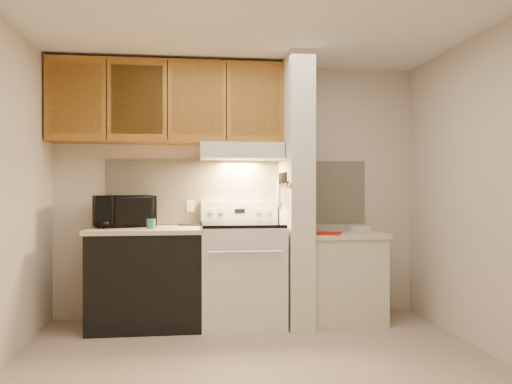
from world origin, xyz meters
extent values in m
plane|color=tan|center=(0.00, 0.00, 0.00)|extent=(3.60, 3.60, 0.00)
plane|color=white|center=(0.00, 0.00, 2.50)|extent=(3.60, 3.60, 0.00)
cube|color=beige|center=(0.00, 1.50, 1.25)|extent=(3.60, 2.50, 0.02)
cube|color=beige|center=(1.80, 0.00, 1.25)|extent=(0.02, 3.00, 2.50)
cube|color=beige|center=(0.00, 1.49, 1.24)|extent=(2.60, 0.02, 0.63)
cube|color=silver|center=(0.00, 1.16, 0.46)|extent=(0.76, 0.65, 0.92)
cube|color=black|center=(0.00, 0.84, 0.50)|extent=(0.50, 0.01, 0.30)
cylinder|color=silver|center=(0.00, 0.80, 0.72)|extent=(0.65, 0.02, 0.02)
cube|color=black|center=(0.00, 1.16, 0.94)|extent=(0.74, 0.64, 0.03)
cube|color=silver|center=(0.00, 1.44, 1.05)|extent=(0.76, 0.08, 0.20)
cube|color=black|center=(0.00, 1.40, 1.05)|extent=(0.10, 0.01, 0.04)
cylinder|color=silver|center=(-0.28, 1.40, 1.05)|extent=(0.05, 0.02, 0.05)
cylinder|color=silver|center=(-0.18, 1.40, 1.05)|extent=(0.05, 0.02, 0.05)
cylinder|color=silver|center=(0.18, 1.40, 1.05)|extent=(0.05, 0.02, 0.05)
cylinder|color=silver|center=(0.28, 1.40, 1.05)|extent=(0.05, 0.02, 0.05)
cube|color=black|center=(-0.88, 1.17, 0.43)|extent=(1.00, 0.63, 0.87)
cube|color=beige|center=(-0.88, 1.17, 0.89)|extent=(1.04, 0.67, 0.04)
cube|color=black|center=(-0.48, 1.36, 0.92)|extent=(0.25, 0.14, 0.02)
cylinder|color=#2D6669|center=(-0.83, 1.06, 0.95)|extent=(0.10, 0.10, 0.09)
cube|color=beige|center=(-0.48, 1.48, 1.10)|extent=(0.08, 0.01, 0.12)
imported|color=black|center=(-1.10, 1.31, 1.06)|extent=(0.62, 0.51, 0.29)
cube|color=beige|center=(0.51, 1.15, 1.25)|extent=(0.22, 0.70, 2.50)
cube|color=#9A6322|center=(0.39, 1.15, 1.30)|extent=(0.01, 0.70, 0.04)
cube|color=black|center=(0.39, 1.10, 1.32)|extent=(0.02, 0.42, 0.04)
cube|color=silver|center=(0.38, 0.94, 1.22)|extent=(0.01, 0.03, 0.16)
cylinder|color=black|center=(0.38, 0.93, 1.37)|extent=(0.02, 0.02, 0.10)
cube|color=silver|center=(0.38, 1.02, 1.21)|extent=(0.01, 0.04, 0.18)
cylinder|color=black|center=(0.38, 1.02, 1.37)|extent=(0.02, 0.02, 0.10)
cube|color=silver|center=(0.38, 1.11, 1.20)|extent=(0.01, 0.04, 0.20)
cylinder|color=black|center=(0.38, 1.11, 1.37)|extent=(0.02, 0.02, 0.10)
cube|color=silver|center=(0.38, 1.18, 1.22)|extent=(0.01, 0.04, 0.16)
cylinder|color=black|center=(0.38, 1.18, 1.37)|extent=(0.02, 0.02, 0.10)
cube|color=silver|center=(0.38, 1.27, 1.21)|extent=(0.01, 0.04, 0.18)
cylinder|color=black|center=(0.38, 1.26, 1.37)|extent=(0.02, 0.02, 0.10)
cube|color=gray|center=(0.38, 1.32, 1.22)|extent=(0.03, 0.10, 0.25)
cube|color=beige|center=(0.97, 1.15, 0.40)|extent=(0.70, 0.60, 0.81)
cube|color=beige|center=(0.97, 1.15, 0.83)|extent=(0.74, 0.64, 0.04)
cube|color=#AF1B0E|center=(0.79, 1.00, 0.86)|extent=(0.31, 0.36, 0.01)
cube|color=white|center=(1.19, 1.26, 0.87)|extent=(0.20, 0.17, 0.04)
cube|color=beige|center=(0.00, 1.28, 1.62)|extent=(0.78, 0.44, 0.15)
cube|color=beige|center=(0.00, 1.07, 1.58)|extent=(0.78, 0.04, 0.06)
cube|color=#9A6322|center=(-0.69, 1.32, 2.08)|extent=(2.18, 0.33, 0.77)
cube|color=#9A6322|center=(-1.51, 1.17, 2.08)|extent=(0.46, 0.01, 0.63)
cube|color=black|center=(-1.23, 1.16, 2.08)|extent=(0.01, 0.01, 0.73)
cube|color=#9A6322|center=(-0.96, 1.17, 2.08)|extent=(0.46, 0.01, 0.63)
cube|color=black|center=(-0.69, 1.16, 2.08)|extent=(0.01, 0.01, 0.73)
cube|color=#9A6322|center=(-0.42, 1.17, 2.08)|extent=(0.46, 0.01, 0.63)
cube|color=black|center=(-0.14, 1.16, 2.08)|extent=(0.01, 0.01, 0.73)
cube|color=#9A6322|center=(0.13, 1.17, 2.08)|extent=(0.46, 0.01, 0.63)
camera|label=1|loc=(-0.43, -3.49, 1.27)|focal=35.00mm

